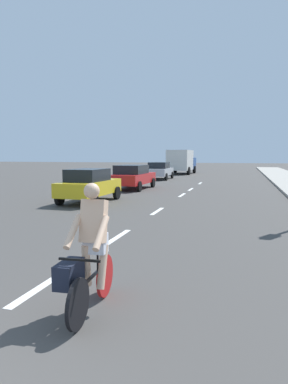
# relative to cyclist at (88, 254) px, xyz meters

# --- Properties ---
(ground_plane) EXTENTS (160.00, 160.00, 0.00)m
(ground_plane) POSITION_rel_cyclist_xyz_m (-1.16, 16.94, -0.83)
(ground_plane) COLOR #423F3D
(lane_stripe_1) EXTENTS (0.16, 1.80, 0.01)m
(lane_stripe_1) POSITION_rel_cyclist_xyz_m (-1.16, 0.64, -0.83)
(lane_stripe_1) COLOR white
(lane_stripe_1) RESTS_ON ground
(lane_stripe_2) EXTENTS (0.16, 1.80, 0.01)m
(lane_stripe_2) POSITION_rel_cyclist_xyz_m (-1.16, 4.27, -0.83)
(lane_stripe_2) COLOR white
(lane_stripe_2) RESTS_ON ground
(lane_stripe_3) EXTENTS (0.16, 1.80, 0.01)m
(lane_stripe_3) POSITION_rel_cyclist_xyz_m (-1.16, 8.74, -0.83)
(lane_stripe_3) COLOR white
(lane_stripe_3) RESTS_ON ground
(lane_stripe_4) EXTENTS (0.16, 1.80, 0.01)m
(lane_stripe_4) POSITION_rel_cyclist_xyz_m (-1.16, 14.45, -0.83)
(lane_stripe_4) COLOR white
(lane_stripe_4) RESTS_ON ground
(lane_stripe_5) EXTENTS (0.16, 1.80, 0.01)m
(lane_stripe_5) POSITION_rel_cyclist_xyz_m (-1.16, 17.74, -0.83)
(lane_stripe_5) COLOR white
(lane_stripe_5) RESTS_ON ground
(lane_stripe_6) EXTENTS (0.16, 1.80, 0.01)m
(lane_stripe_6) POSITION_rel_cyclist_xyz_m (-1.16, 22.87, -0.83)
(lane_stripe_6) COLOR white
(lane_stripe_6) RESTS_ON ground
(cyclist) EXTENTS (0.65, 1.71, 1.82)m
(cyclist) POSITION_rel_cyclist_xyz_m (0.00, 0.00, 0.00)
(cyclist) COLOR black
(cyclist) RESTS_ON ground
(parked_car_yellow) EXTENTS (1.89, 3.95, 1.57)m
(parked_car_yellow) POSITION_rel_cyclist_xyz_m (-4.85, 10.38, 0.01)
(parked_car_yellow) COLOR gold
(parked_car_yellow) RESTS_ON ground
(parked_car_red) EXTENTS (2.14, 4.54, 1.57)m
(parked_car_red) POSITION_rel_cyclist_xyz_m (-4.88, 16.98, 0.01)
(parked_car_red) COLOR red
(parked_car_red) RESTS_ON ground
(parked_car_silver) EXTENTS (2.06, 4.34, 1.57)m
(parked_car_silver) POSITION_rel_cyclist_xyz_m (-5.32, 26.38, 0.01)
(parked_car_silver) COLOR #B7BABF
(parked_car_silver) RESTS_ON ground
(delivery_truck) EXTENTS (2.83, 6.31, 2.80)m
(delivery_truck) POSITION_rel_cyclist_xyz_m (-4.97, 36.01, 0.67)
(delivery_truck) COLOR #23478C
(delivery_truck) RESTS_ON ground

